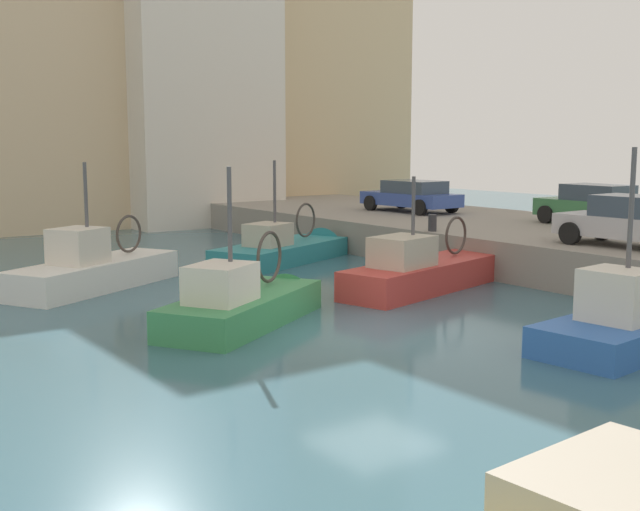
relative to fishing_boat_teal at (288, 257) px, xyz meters
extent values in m
plane|color=#386070|center=(-4.36, -10.07, -0.10)|extent=(80.00, 80.00, 0.00)
cube|color=beige|center=(-1.48, -14.04, 1.02)|extent=(1.26, 1.35, 1.05)
cylinder|color=#4C4C51|center=(-1.14, -14.00, 2.18)|extent=(0.10, 0.10, 3.45)
sphere|color=white|center=(-2.22, -13.06, 0.09)|extent=(0.32, 0.32, 0.32)
cube|color=teal|center=(-0.41, -0.18, -0.10)|extent=(5.97, 4.12, 1.29)
cone|color=teal|center=(2.49, 1.06, -0.10)|extent=(1.57, 2.08, 1.88)
cube|color=#9E7A51|center=(-0.41, -0.18, 0.48)|extent=(5.70, 3.88, 0.08)
cube|color=#B7AD99|center=(-1.13, -0.49, 0.92)|extent=(1.73, 1.63, 0.78)
cylinder|color=#4C4C51|center=(-0.75, -0.32, 1.94)|extent=(0.10, 0.10, 2.91)
torus|color=#3F3833|center=(1.03, 0.44, 1.22)|extent=(1.18, 0.56, 1.25)
sphere|color=white|center=(-2.40, 0.22, 0.10)|extent=(0.32, 0.32, 0.32)
cube|color=#388951|center=(-6.27, -7.71, -0.10)|extent=(5.07, 4.09, 1.40)
cone|color=#388951|center=(-3.91, -6.25, -0.10)|extent=(1.62, 1.86, 1.63)
cube|color=#B2A893|center=(-6.27, -7.71, 0.53)|extent=(4.83, 3.86, 0.08)
cube|color=beige|center=(-7.10, -8.22, 1.00)|extent=(1.82, 1.74, 0.85)
cylinder|color=#4C4C51|center=(-6.74, -8.00, 2.01)|extent=(0.10, 0.10, 2.95)
torus|color=#3F3833|center=(-5.12, -7.00, 1.27)|extent=(1.11, 0.73, 1.26)
sphere|color=white|center=(-8.03, -7.63, 0.11)|extent=(0.32, 0.32, 0.32)
cube|color=#BC3833|center=(-0.01, -6.94, -0.10)|extent=(6.15, 3.06, 1.59)
cone|color=#BC3833|center=(3.21, -6.13, -0.10)|extent=(1.24, 1.66, 1.49)
cube|color=#896B4C|center=(-0.01, -6.94, 0.62)|extent=(5.89, 2.87, 0.08)
cube|color=#B7AD99|center=(-1.07, -7.21, 1.08)|extent=(1.89, 1.60, 0.86)
cylinder|color=#4C4C51|center=(-0.59, -7.09, 1.85)|extent=(0.10, 0.10, 2.47)
torus|color=#3F3833|center=(1.60, -6.53, 1.29)|extent=(1.12, 0.36, 1.13)
sphere|color=white|center=(-1.95, -6.50, 0.14)|extent=(0.32, 0.32, 0.32)
cube|color=white|center=(-7.44, -1.41, -0.10)|extent=(5.66, 4.21, 1.59)
cone|color=white|center=(-4.72, 0.12, -0.10)|extent=(1.54, 1.79, 1.55)
cube|color=#9E7A51|center=(-7.44, -1.41, 0.62)|extent=(5.40, 3.98, 0.08)
cube|color=beige|center=(-7.98, -1.71, 1.17)|extent=(1.71, 1.69, 1.02)
cylinder|color=#4C4C51|center=(-7.64, -1.52, 2.04)|extent=(0.10, 0.10, 2.84)
torus|color=#3F3833|center=(-6.09, -0.65, 1.30)|extent=(1.03, 0.63, 1.14)
sphere|color=white|center=(-9.35, -1.39, 0.14)|extent=(0.32, 0.32, 0.32)
cube|color=#334C9E|center=(7.36, 1.89, 1.64)|extent=(2.07, 4.42, 0.53)
cube|color=#384756|center=(7.37, 1.67, 2.16)|extent=(1.75, 2.51, 0.52)
cylinder|color=black|center=(6.36, 3.31, 1.42)|extent=(0.25, 0.65, 0.64)
cylinder|color=black|center=(8.20, 3.41, 1.42)|extent=(0.25, 0.65, 0.64)
cylinder|color=black|center=(6.52, 0.37, 1.42)|extent=(0.25, 0.65, 0.64)
cylinder|color=black|center=(8.36, 0.47, 1.42)|extent=(0.25, 0.65, 0.64)
cube|color=#B7B7BC|center=(4.73, -10.16, 1.67)|extent=(1.87, 4.07, 0.59)
cube|color=#384756|center=(4.74, -10.35, 2.25)|extent=(1.57, 2.31, 0.58)
cylinder|color=black|center=(3.83, -8.85, 1.42)|extent=(0.26, 0.65, 0.64)
cylinder|color=black|center=(5.48, -8.76, 1.42)|extent=(0.26, 0.65, 0.64)
cube|color=#387547|center=(8.88, -5.92, 1.68)|extent=(1.76, 4.03, 0.61)
cube|color=#384756|center=(8.87, -6.12, 2.26)|extent=(1.50, 2.28, 0.56)
cylinder|color=black|center=(8.12, -4.54, 1.42)|extent=(0.24, 0.65, 0.64)
cylinder|color=black|center=(9.73, -4.60, 1.42)|extent=(0.24, 0.65, 0.64)
cylinder|color=black|center=(8.02, -7.24, 1.42)|extent=(0.24, 0.65, 0.64)
cylinder|color=black|center=(9.63, -7.30, 1.42)|extent=(0.24, 0.65, 0.64)
cylinder|color=#2D2D33|center=(2.99, -4.07, 1.38)|extent=(0.28, 0.28, 0.55)
cube|color=#D1B284|center=(11.64, 16.85, 10.36)|extent=(10.74, 8.32, 20.92)
cube|color=silver|center=(3.17, 15.21, 7.69)|extent=(7.51, 8.81, 15.58)
camera|label=1|loc=(-15.11, -23.14, 4.01)|focal=44.79mm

